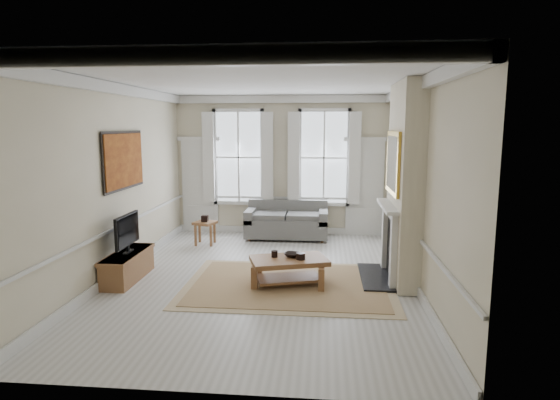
# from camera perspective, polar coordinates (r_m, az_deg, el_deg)

# --- Properties ---
(floor) EXTENTS (7.20, 7.20, 0.00)m
(floor) POSITION_cam_1_polar(r_m,az_deg,el_deg) (8.38, -2.15, -9.56)
(floor) COLOR #B7B5AD
(floor) RESTS_ON ground
(ceiling) EXTENTS (7.20, 7.20, 0.00)m
(ceiling) POSITION_cam_1_polar(r_m,az_deg,el_deg) (7.97, -2.30, 14.28)
(ceiling) COLOR white
(ceiling) RESTS_ON back_wall
(back_wall) EXTENTS (5.20, 0.00, 5.20)m
(back_wall) POSITION_cam_1_polar(r_m,az_deg,el_deg) (11.56, 0.14, 4.23)
(back_wall) COLOR beige
(back_wall) RESTS_ON floor
(left_wall) EXTENTS (0.00, 7.20, 7.20)m
(left_wall) POSITION_cam_1_polar(r_m,az_deg,el_deg) (8.73, -19.41, 2.14)
(left_wall) COLOR beige
(left_wall) RESTS_ON floor
(right_wall) EXTENTS (0.00, 7.20, 7.20)m
(right_wall) POSITION_cam_1_polar(r_m,az_deg,el_deg) (8.08, 16.40, 1.77)
(right_wall) COLOR beige
(right_wall) RESTS_ON floor
(window_left) EXTENTS (1.26, 0.20, 2.20)m
(window_left) POSITION_cam_1_polar(r_m,az_deg,el_deg) (11.64, -5.06, 5.22)
(window_left) COLOR #B2BCC6
(window_left) RESTS_ON back_wall
(window_right) EXTENTS (1.26, 0.20, 2.20)m
(window_right) POSITION_cam_1_polar(r_m,az_deg,el_deg) (11.44, 5.38, 5.15)
(window_right) COLOR #B2BCC6
(window_right) RESTS_ON back_wall
(door_left) EXTENTS (0.90, 0.08, 2.30)m
(door_left) POSITION_cam_1_polar(r_m,az_deg,el_deg) (11.94, -9.73, 1.60)
(door_left) COLOR silver
(door_left) RESTS_ON floor
(door_right) EXTENTS (0.90, 0.08, 2.30)m
(door_right) POSITION_cam_1_polar(r_m,az_deg,el_deg) (11.57, 10.28, 1.35)
(door_right) COLOR silver
(door_right) RESTS_ON floor
(painting) EXTENTS (0.05, 1.66, 1.06)m
(painting) POSITION_cam_1_polar(r_m,az_deg,el_deg) (8.95, -18.49, 4.60)
(painting) COLOR #AF601E
(painting) RESTS_ON left_wall
(chimney_breast) EXTENTS (0.35, 1.70, 3.38)m
(chimney_breast) POSITION_cam_1_polar(r_m,az_deg,el_deg) (8.24, 14.94, 1.97)
(chimney_breast) COLOR beige
(chimney_breast) RESTS_ON floor
(hearth) EXTENTS (0.55, 1.50, 0.05)m
(hearth) POSITION_cam_1_polar(r_m,az_deg,el_deg) (8.54, 11.63, -9.19)
(hearth) COLOR black
(hearth) RESTS_ON floor
(fireplace) EXTENTS (0.21, 1.45, 1.33)m
(fireplace) POSITION_cam_1_polar(r_m,az_deg,el_deg) (8.38, 13.14, -4.58)
(fireplace) COLOR silver
(fireplace) RESTS_ON floor
(mirror) EXTENTS (0.06, 1.26, 1.06)m
(mirror) POSITION_cam_1_polar(r_m,az_deg,el_deg) (8.17, 13.55, 4.44)
(mirror) COLOR #B88F32
(mirror) RESTS_ON chimney_breast
(sofa) EXTENTS (1.94, 0.94, 0.88)m
(sofa) POSITION_cam_1_polar(r_m,az_deg,el_deg) (11.25, 0.85, -2.77)
(sofa) COLOR #565654
(sofa) RESTS_ON floor
(side_table) EXTENTS (0.54, 0.54, 0.53)m
(side_table) POSITION_cam_1_polar(r_m,az_deg,el_deg) (10.74, -9.13, -3.17)
(side_table) COLOR brown
(side_table) RESTS_ON floor
(rug) EXTENTS (3.50, 2.60, 0.02)m
(rug) POSITION_cam_1_polar(r_m,az_deg,el_deg) (8.05, 1.09, -10.24)
(rug) COLOR tan
(rug) RESTS_ON floor
(coffee_table) EXTENTS (1.42, 1.08, 0.47)m
(coffee_table) POSITION_cam_1_polar(r_m,az_deg,el_deg) (7.93, 1.10, -7.67)
(coffee_table) COLOR brown
(coffee_table) RESTS_ON rug
(ceramic_pot_a) EXTENTS (0.11, 0.11, 0.11)m
(ceramic_pot_a) POSITION_cam_1_polar(r_m,az_deg,el_deg) (7.97, -0.68, -6.58)
(ceramic_pot_a) COLOR black
(ceramic_pot_a) RESTS_ON coffee_table
(ceramic_pot_b) EXTENTS (0.15, 0.15, 0.11)m
(ceramic_pot_b) POSITION_cam_1_polar(r_m,az_deg,el_deg) (7.84, 2.54, -6.86)
(ceramic_pot_b) COLOR black
(ceramic_pot_b) RESTS_ON coffee_table
(bowl) EXTENTS (0.34, 0.34, 0.07)m
(bowl) POSITION_cam_1_polar(r_m,az_deg,el_deg) (7.99, 1.51, -6.69)
(bowl) COLOR black
(bowl) RESTS_ON coffee_table
(tv_stand) EXTENTS (0.44, 1.36, 0.49)m
(tv_stand) POSITION_cam_1_polar(r_m,az_deg,el_deg) (8.67, -18.06, -7.67)
(tv_stand) COLOR brown
(tv_stand) RESTS_ON floor
(tv) EXTENTS (0.08, 0.90, 0.68)m
(tv) POSITION_cam_1_polar(r_m,az_deg,el_deg) (8.51, -18.13, -3.56)
(tv) COLOR black
(tv) RESTS_ON tv_stand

